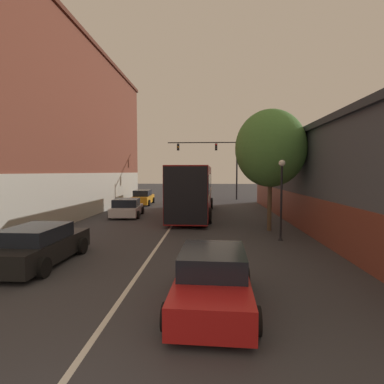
{
  "coord_description": "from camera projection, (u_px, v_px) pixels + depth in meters",
  "views": [
    {
      "loc": [
        2.27,
        -2.44,
        3.29
      ],
      "look_at": [
        1.08,
        18.13,
        1.9
      ],
      "focal_mm": 28.0,
      "sensor_mm": 36.0,
      "label": 1
    }
  ],
  "objects": [
    {
      "name": "lane_center_line",
      "position": [
        177.0,
        218.0,
        21.35
      ],
      "size": [
        0.14,
        49.3,
        0.01
      ],
      "color": "silver",
      "rests_on": "ground_plane"
    },
    {
      "name": "building_left_brick",
      "position": [
        43.0,
        127.0,
        22.62
      ],
      "size": [
        7.97,
        28.32,
        13.13
      ],
      "color": "brown",
      "rests_on": "ground_plane"
    },
    {
      "name": "building_right_storefront",
      "position": [
        365.0,
        177.0,
        18.18
      ],
      "size": [
        8.92,
        28.35,
        5.73
      ],
      "color": "#4C515B",
      "rests_on": "ground_plane"
    },
    {
      "name": "bus",
      "position": [
        193.0,
        188.0,
        22.69
      ],
      "size": [
        3.09,
        11.94,
        3.67
      ],
      "rotation": [
        0.0,
        0.0,
        1.55
      ],
      "color": "maroon",
      "rests_on": "ground_plane"
    },
    {
      "name": "hatchback_foreground",
      "position": [
        213.0,
        280.0,
        7.35
      ],
      "size": [
        2.12,
        4.0,
        1.35
      ],
      "rotation": [
        0.0,
        0.0,
        1.53
      ],
      "color": "red",
      "rests_on": "ground_plane"
    },
    {
      "name": "parked_car_left_near",
      "position": [
        127.0,
        208.0,
        22.07
      ],
      "size": [
        2.42,
        4.07,
        1.32
      ],
      "rotation": [
        0.0,
        0.0,
        1.66
      ],
      "color": "silver",
      "rests_on": "ground_plane"
    },
    {
      "name": "parked_car_left_mid",
      "position": [
        143.0,
        198.0,
        30.12
      ],
      "size": [
        1.99,
        4.53,
        1.47
      ],
      "rotation": [
        0.0,
        0.0,
        1.6
      ],
      "color": "orange",
      "rests_on": "ground_plane"
    },
    {
      "name": "parked_car_left_far",
      "position": [
        39.0,
        246.0,
        10.62
      ],
      "size": [
        2.09,
        4.43,
        1.39
      ],
      "rotation": [
        0.0,
        0.0,
        1.55
      ],
      "color": "black",
      "rests_on": "ground_plane"
    },
    {
      "name": "traffic_signal_gantry",
      "position": [
        217.0,
        157.0,
        35.41
      ],
      "size": [
        8.29,
        0.36,
        7.05
      ],
      "color": "black",
      "rests_on": "ground_plane"
    },
    {
      "name": "street_lamp",
      "position": [
        281.0,
        193.0,
        14.19
      ],
      "size": [
        0.32,
        0.32,
        3.86
      ],
      "color": "black",
      "rests_on": "ground_plane"
    },
    {
      "name": "street_tree_near",
      "position": [
        270.0,
        148.0,
        16.48
      ],
      "size": [
        3.87,
        3.49,
        6.71
      ],
      "color": "brown",
      "rests_on": "ground_plane"
    }
  ]
}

